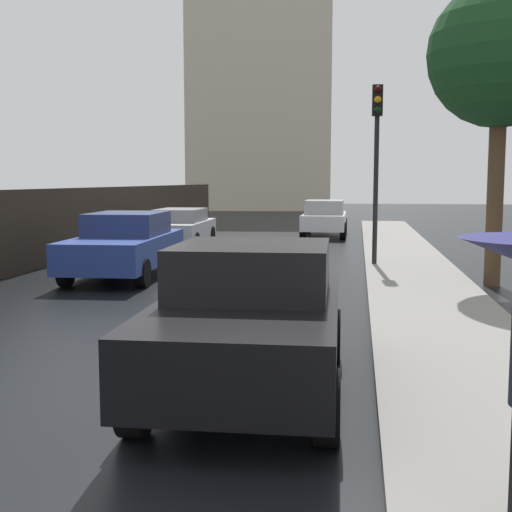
{
  "coord_description": "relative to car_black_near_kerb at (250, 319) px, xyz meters",
  "views": [
    {
      "loc": [
        3.78,
        -5.4,
        2.25
      ],
      "look_at": [
        1.97,
        6.49,
        0.88
      ],
      "focal_mm": 46.87,
      "sensor_mm": 36.0,
      "label": 1
    }
  ],
  "objects": [
    {
      "name": "car_blue_far_ahead",
      "position": [
        -4.26,
        8.04,
        -0.04
      ],
      "size": [
        2.08,
        4.64,
        1.49
      ],
      "rotation": [
        0.0,
        0.0,
        3.19
      ],
      "color": "navy",
      "rests_on": "ground"
    },
    {
      "name": "street_tree_near",
      "position": [
        3.98,
        7.93,
        4.0
      ],
      "size": [
        3.02,
        3.02,
        6.35
      ],
      "color": "#4C3823",
      "rests_on": "ground"
    },
    {
      "name": "car_white_behind_camera",
      "position": [
        -0.2,
        20.08,
        -0.03
      ],
      "size": [
        1.75,
        4.4,
        1.46
      ],
      "rotation": [
        0.0,
        0.0,
        0.0
      ],
      "color": "silver",
      "rests_on": "ground"
    },
    {
      "name": "traffic_light",
      "position": [
        1.54,
        10.23,
        2.42
      ],
      "size": [
        0.26,
        0.39,
        4.45
      ],
      "color": "black",
      "rests_on": "sidewalk_strip"
    },
    {
      "name": "car_black_near_kerb",
      "position": [
        0.0,
        0.0,
        0.0
      ],
      "size": [
        1.98,
        4.01,
        1.58
      ],
      "rotation": [
        0.0,
        0.0,
        0.03
      ],
      "color": "black",
      "rests_on": "ground"
    },
    {
      "name": "car_silver_mid_road",
      "position": [
        -4.7,
        14.68,
        -0.09
      ],
      "size": [
        1.81,
        4.1,
        1.31
      ],
      "rotation": [
        0.0,
        0.0,
        3.17
      ],
      "color": "#B2B5BA",
      "rests_on": "ground"
    },
    {
      "name": "distant_tower",
      "position": [
        -6.43,
        46.22,
        11.43
      ],
      "size": [
        11.15,
        10.21,
        24.46
      ],
      "color": "beige",
      "rests_on": "ground"
    }
  ]
}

